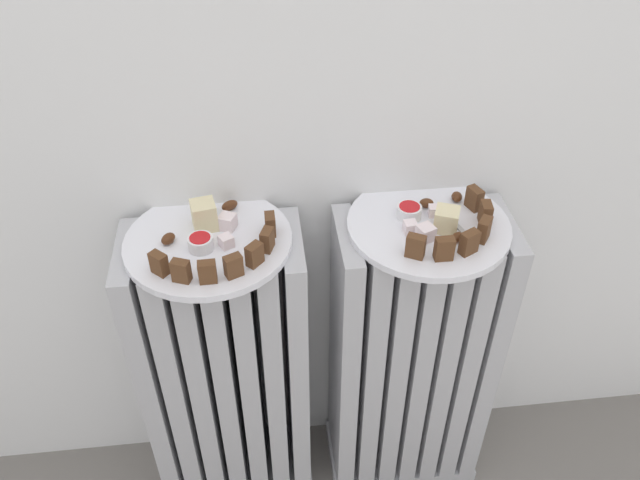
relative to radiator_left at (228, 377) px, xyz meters
The scene contains 32 objects.
radiator_left is the anchor object (origin of this frame).
radiator_right 0.36m from the radiator_left, ahead, with size 0.32×0.17×0.67m.
plate_left 0.34m from the radiator_left, behind, with size 0.27×0.27×0.01m, color white.
plate_right 0.50m from the radiator_left, ahead, with size 0.27×0.27×0.01m, color white.
dark_cake_slice_left_0 0.38m from the radiator_left, 132.81° to the right, with size 0.03×0.02×0.04m, color #56351E.
dark_cake_slice_left_1 0.38m from the radiator_left, 110.47° to the right, with size 0.03×0.02×0.04m, color #56351E.
dark_cake_slice_left_2 0.38m from the radiator_left, 88.13° to the right, with size 0.03×0.02×0.04m, color #56351E.
dark_cake_slice_left_3 0.38m from the radiator_left, 65.80° to the right, with size 0.03×0.02×0.04m, color #56351E.
dark_cake_slice_left_4 0.38m from the radiator_left, 43.46° to the right, with size 0.03×0.02×0.04m, color #56351E.
dark_cake_slice_left_5 0.38m from the radiator_left, 21.13° to the right, with size 0.03×0.02×0.04m, color #56351E.
dark_cake_slice_left_6 0.38m from the radiator_left, ahead, with size 0.03×0.02×0.04m, color #56351E.
marble_cake_slice_left_0 0.37m from the radiator_left, 97.61° to the left, with size 0.04×0.04×0.05m, color beige.
turkish_delight_left_0 0.36m from the radiator_left, 37.34° to the right, with size 0.02×0.02×0.02m, color white.
turkish_delight_left_1 0.36m from the radiator_left, 36.68° to the left, with size 0.03×0.03×0.03m, color white.
medjool_date_left_0 0.36m from the radiator_left, behind, with size 0.03×0.02×0.02m, color #4C2814.
medjool_date_left_1 0.37m from the radiator_left, 64.24° to the left, with size 0.03×0.02×0.02m, color #4C2814.
jam_bowl_left 0.36m from the radiator_left, 111.86° to the right, with size 0.04×0.04×0.02m.
dark_cake_slice_right_0 0.50m from the radiator_left, 14.02° to the right, with size 0.03×0.02×0.04m, color #56351E.
dark_cake_slice_right_1 0.53m from the radiator_left, 14.04° to the right, with size 0.03×0.02×0.04m, color #56351E.
dark_cake_slice_right_2 0.55m from the radiator_left, 11.23° to the right, with size 0.03×0.02×0.04m, color #56351E.
dark_cake_slice_right_3 0.58m from the radiator_left, ahead, with size 0.03×0.02×0.04m, color #56351E.
dark_cake_slice_right_4 0.58m from the radiator_left, ahead, with size 0.03×0.02×0.04m, color #56351E.
dark_cake_slice_right_5 0.58m from the radiator_left, ahead, with size 0.03×0.02×0.04m, color #56351E.
marble_cake_slice_right_0 0.53m from the radiator_left, ahead, with size 0.04×0.04×0.04m, color beige.
turkish_delight_right_0 0.52m from the radiator_left, ahead, with size 0.02×0.02×0.02m, color white.
turkish_delight_right_1 0.49m from the radiator_left, ahead, with size 0.02×0.02×0.02m, color white.
turkish_delight_right_2 0.50m from the radiator_left, ahead, with size 0.03×0.03×0.03m, color white.
medjool_date_right_0 0.52m from the radiator_left, ahead, with size 0.02×0.02×0.02m, color #4C2814.
medjool_date_right_1 0.54m from the radiator_left, ahead, with size 0.03×0.01×0.01m, color #4C2814.
medjool_date_right_2 0.56m from the radiator_left, ahead, with size 0.02×0.02×0.02m, color #4C2814.
jam_bowl_right 0.49m from the radiator_left, ahead, with size 0.04×0.04×0.02m.
fork 0.54m from the radiator_left, ahead, with size 0.04×0.10×0.00m.
Camera 1 is at (-0.09, -0.54, 1.33)m, focal length 36.10 mm.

